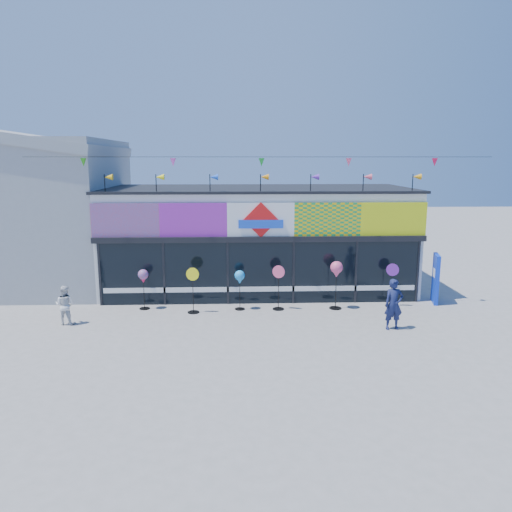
{
  "coord_description": "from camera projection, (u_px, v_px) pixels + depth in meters",
  "views": [
    {
      "loc": [
        -0.88,
        -14.27,
        5.24
      ],
      "look_at": [
        -0.23,
        2.0,
        2.06
      ],
      "focal_mm": 35.0,
      "sensor_mm": 36.0,
      "label": 1
    }
  ],
  "objects": [
    {
      "name": "spinner_2",
      "position": [
        240.0,
        278.0,
        17.43
      ],
      "size": [
        0.36,
        0.36,
        1.41
      ],
      "color": "black",
      "rests_on": "ground"
    },
    {
      "name": "blue_sign",
      "position": [
        436.0,
        278.0,
        18.33
      ],
      "size": [
        0.34,
        0.91,
        1.81
      ],
      "rotation": [
        0.0,
        0.0,
        -0.24
      ],
      "color": "#0D33CE",
      "rests_on": "ground"
    },
    {
      "name": "child",
      "position": [
        65.0,
        305.0,
        15.96
      ],
      "size": [
        0.66,
        0.43,
        1.27
      ],
      "primitive_type": "imported",
      "rotation": [
        0.0,
        0.0,
        3.01
      ],
      "color": "silver",
      "rests_on": "ground"
    },
    {
      "name": "spinner_0",
      "position": [
        143.0,
        277.0,
        17.48
      ],
      "size": [
        0.36,
        0.36,
        1.43
      ],
      "color": "black",
      "rests_on": "ground"
    },
    {
      "name": "adult_man",
      "position": [
        394.0,
        304.0,
        15.45
      ],
      "size": [
        0.61,
        0.43,
        1.6
      ],
      "primitive_type": "imported",
      "rotation": [
        0.0,
        0.0,
        0.08
      ],
      "color": "#171E47",
      "rests_on": "ground"
    },
    {
      "name": "ground",
      "position": [
        266.0,
        335.0,
        15.03
      ],
      "size": [
        80.0,
        80.0,
        0.0
      ],
      "primitive_type": "plane",
      "color": "gray",
      "rests_on": "ground"
    },
    {
      "name": "spinner_1",
      "position": [
        193.0,
        289.0,
        17.1
      ],
      "size": [
        0.45,
        0.4,
        1.59
      ],
      "color": "black",
      "rests_on": "ground"
    },
    {
      "name": "spinner_3",
      "position": [
        278.0,
        286.0,
        17.48
      ],
      "size": [
        0.42,
        0.4,
        1.59
      ],
      "color": "black",
      "rests_on": "ground"
    },
    {
      "name": "spinner_4",
      "position": [
        336.0,
        271.0,
        17.47
      ],
      "size": [
        0.44,
        0.44,
        1.72
      ],
      "color": "black",
      "rests_on": "ground"
    },
    {
      "name": "spinner_5",
      "position": [
        392.0,
        284.0,
        17.85
      ],
      "size": [
        0.44,
        0.4,
        1.57
      ],
      "color": "black",
      "rests_on": "ground"
    },
    {
      "name": "neighbour_building",
      "position": [
        19.0,
        208.0,
        20.89
      ],
      "size": [
        8.18,
        7.2,
        6.87
      ],
      "color": "#96989B",
      "rests_on": "ground"
    },
    {
      "name": "kite_shop",
      "position": [
        258.0,
        238.0,
        20.47
      ],
      "size": [
        16.0,
        5.7,
        5.31
      ],
      "color": "white",
      "rests_on": "ground"
    }
  ]
}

